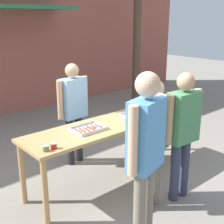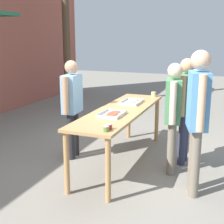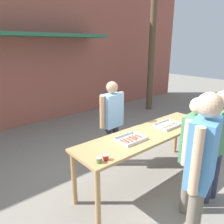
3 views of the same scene
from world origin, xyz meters
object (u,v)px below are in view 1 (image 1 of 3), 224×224
at_px(beer_cup, 177,107).
at_px(person_customer_with_cup, 183,126).
at_px(food_tray_buns, 137,114).
at_px(condiment_jar_ketchup, 54,146).
at_px(person_customer_holding_hotdog, 146,146).
at_px(person_customer_waiting_in_line, 153,134).
at_px(food_tray_sausages, 88,129).
at_px(person_server_behind_table, 73,106).
at_px(condiment_jar_mustard, 46,148).

bearing_deg(beer_cup, person_customer_with_cup, -139.23).
relative_size(food_tray_buns, person_customer_with_cup, 0.28).
bearing_deg(condiment_jar_ketchup, food_tray_buns, 7.91).
height_order(condiment_jar_ketchup, person_customer_with_cup, person_customer_with_cup).
bearing_deg(person_customer_holding_hotdog, person_customer_waiting_in_line, -159.76).
height_order(food_tray_sausages, beer_cup, beer_cup).
xyz_separation_m(food_tray_buns, beer_cup, (0.66, -0.21, 0.03)).
bearing_deg(person_server_behind_table, beer_cup, -44.91).
xyz_separation_m(condiment_jar_mustard, person_customer_with_cup, (1.48, -0.68, 0.08)).
bearing_deg(person_customer_holding_hotdog, beer_cup, -166.06).
relative_size(food_tray_sausages, person_customer_with_cup, 0.25).
height_order(condiment_jar_ketchup, person_server_behind_table, person_server_behind_table).
xyz_separation_m(food_tray_sausages, condiment_jar_ketchup, (-0.63, -0.21, 0.02)).
bearing_deg(person_server_behind_table, person_customer_holding_hotdog, -110.37).
distance_m(condiment_jar_ketchup, person_customer_waiting_in_line, 1.13).
relative_size(food_tray_buns, person_customer_waiting_in_line, 0.29).
height_order(food_tray_sausages, condiment_jar_ketchup, condiment_jar_ketchup).
height_order(condiment_jar_mustard, person_server_behind_table, person_server_behind_table).
bearing_deg(food_tray_buns, food_tray_sausages, -179.99).
xyz_separation_m(condiment_jar_ketchup, person_customer_waiting_in_line, (0.97, -0.58, 0.05)).
bearing_deg(person_customer_with_cup, person_server_behind_table, -72.61).
distance_m(person_server_behind_table, person_customer_holding_hotdog, 2.05).
distance_m(condiment_jar_ketchup, beer_cup, 2.18).
relative_size(food_tray_buns, condiment_jar_ketchup, 6.44).
height_order(beer_cup, person_server_behind_table, person_server_behind_table).
distance_m(condiment_jar_mustard, person_customer_waiting_in_line, 1.21).
bearing_deg(person_customer_holding_hotdog, condiment_jar_ketchup, -81.06).
xyz_separation_m(condiment_jar_mustard, person_customer_holding_hotdog, (0.52, -0.96, 0.19)).
distance_m(food_tray_sausages, person_server_behind_table, 0.87).
bearing_deg(food_tray_buns, person_customer_with_cup, -98.96).
bearing_deg(person_customer_holding_hotdog, food_tray_buns, -148.02).
bearing_deg(person_server_behind_table, person_customer_waiting_in_line, -94.94).
xyz_separation_m(condiment_jar_mustard, person_server_behind_table, (1.05, 1.02, 0.05)).
relative_size(condiment_jar_ketchup, person_customer_waiting_in_line, 0.04).
height_order(food_tray_buns, person_customer_holding_hotdog, person_customer_holding_hotdog).
bearing_deg(condiment_jar_mustard, person_server_behind_table, 43.96).
bearing_deg(person_customer_waiting_in_line, food_tray_sausages, -74.98).
relative_size(food_tray_sausages, condiment_jar_ketchup, 5.85).
xyz_separation_m(food_tray_sausages, person_customer_with_cup, (0.75, -0.89, 0.10)).
distance_m(food_tray_buns, condiment_jar_ketchup, 1.53).
xyz_separation_m(condiment_jar_ketchup, person_server_behind_table, (0.96, 1.01, 0.05)).
distance_m(beer_cup, person_customer_waiting_in_line, 1.34).
relative_size(condiment_jar_mustard, person_server_behind_table, 0.04).
distance_m(food_tray_buns, condiment_jar_mustard, 1.63).
bearing_deg(person_customer_holding_hotdog, condiment_jar_mustard, -76.33).
bearing_deg(food_tray_buns, person_server_behind_table, 125.03).
xyz_separation_m(person_customer_with_cup, person_customer_waiting_in_line, (-0.41, 0.10, -0.02)).
height_order(food_tray_sausages, person_customer_holding_hotdog, person_customer_holding_hotdog).
distance_m(person_customer_with_cup, person_customer_waiting_in_line, 0.43).
height_order(food_tray_buns, person_customer_waiting_in_line, person_customer_waiting_in_line).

